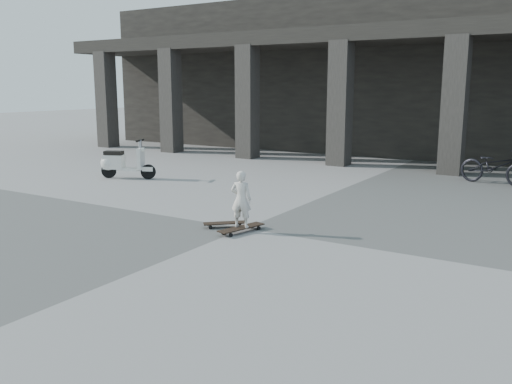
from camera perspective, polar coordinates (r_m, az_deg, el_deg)
The scene contains 7 objects.
ground at distance 9.93m, azimuth -1.21°, elevation -3.86°, with size 90.00×90.00×0.00m, color #50504D.
colonnade at distance 22.45m, azimuth 18.61°, elevation 11.68°, with size 28.00×8.82×6.00m.
longboard at distance 9.66m, azimuth -1.56°, elevation -3.83°, with size 0.46×0.98×0.10m.
skateboard_spare at distance 10.01m, azimuth -3.30°, elevation -3.34°, with size 0.71×0.67×0.09m.
child at distance 9.54m, azimuth -1.58°, elevation -0.76°, with size 0.37×0.24×1.02m, color beige.
scooter at distance 15.79m, azimuth -14.25°, elevation 3.00°, with size 1.52×0.83×1.12m.
bicycle at distance 15.63m, azimuth 23.86°, elevation 2.51°, with size 0.65×1.88×0.99m, color black.
Camera 1 is at (5.22, -8.06, 2.55)m, focal length 38.00 mm.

